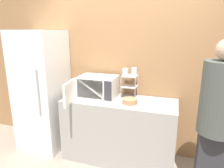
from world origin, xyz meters
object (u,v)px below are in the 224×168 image
glass_back_right (134,71)px  microwave (97,87)px  refrigerator (42,91)px  bowl (130,101)px  person (218,117)px  glass_front_left (125,72)px  dish_rack (130,82)px

glass_back_right → microwave: bearing=-159.6°
microwave → refrigerator: size_ratio=0.42×
bowl → glass_back_right: bearing=93.1°
glass_back_right → person: (1.04, -0.65, -0.30)m
glass_back_right → bowl: (0.02, -0.32, -0.35)m
microwave → refrigerator: bearing=-176.2°
microwave → glass_front_left: (0.41, 0.09, 0.23)m
dish_rack → person: bearing=-28.8°
glass_front_left → bowl: 0.44m
microwave → glass_front_left: 0.47m
glass_back_right → bowl: 0.48m
glass_front_left → person: person is taller
glass_front_left → refrigerator: size_ratio=0.06×
person → bowl: bearing=162.0°
bowl → person: (1.02, -0.33, 0.05)m
person → refrigerator: bearing=170.8°
refrigerator → microwave: bearing=3.8°
microwave → person: 1.62m
microwave → bowl: size_ratio=3.93×
glass_front_left → glass_back_right: size_ratio=1.00×
glass_front_left → bowl: bearing=-59.4°
bowl → dish_rack: bearing=104.7°
refrigerator → glass_back_right: bearing=10.0°
glass_back_right → bowl: glass_back_right is taller
person → refrigerator: refrigerator is taller
glass_back_right → refrigerator: bearing=-170.0°
glass_back_right → person: person is taller
glass_front_left → person: (1.15, -0.55, -0.30)m
glass_front_left → bowl: (0.13, -0.22, -0.35)m
glass_back_right → person: size_ratio=0.06×
glass_back_right → person: 1.26m
microwave → glass_back_right: bearing=20.4°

